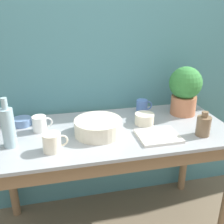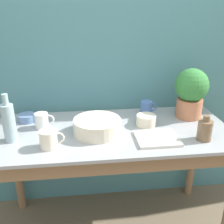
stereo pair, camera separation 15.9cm
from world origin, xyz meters
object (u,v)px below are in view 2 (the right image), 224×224
potted_plant (191,91)px  mug_cream (49,139)px  bowl_wash_large (97,126)px  mug_blue (147,108)px  bottle_short (205,130)px  tray_board (157,138)px  mug_white (42,121)px  bowl_small_cream (146,120)px  bottle_tall (9,122)px  bowl_small_blue (27,118)px

potted_plant → mug_cream: bearing=-160.7°
bowl_wash_large → mug_blue: size_ratio=2.43×
potted_plant → bottle_short: potted_plant is taller
potted_plant → tray_board: bearing=-135.5°
bowl_wash_large → mug_blue: 0.44m
bottle_short → mug_white: bearing=163.8°
mug_white → bowl_small_cream: 0.66m
bottle_tall → bowl_small_cream: bearing=8.2°
tray_board → bottle_tall: bearing=174.3°
mug_blue → bowl_small_blue: bearing=-178.6°
bowl_wash_large → bowl_small_blue: 0.51m
tray_board → bowl_small_cream: bearing=94.9°
potted_plant → mug_white: potted_plant is taller
tray_board → mug_white: bearing=160.4°
mug_blue → bowl_small_blue: mug_blue is taller
potted_plant → mug_white: size_ratio=2.79×
potted_plant → bowl_small_blue: 1.11m
mug_cream → bowl_small_cream: (0.59, 0.22, -0.02)m
bottle_tall → bowl_small_blue: 0.29m
bowl_wash_large → tray_board: bowl_wash_large is taller
potted_plant → bowl_small_cream: size_ratio=2.70×
potted_plant → bowl_small_blue: bearing=177.3°
bottle_short → bottle_tall: bearing=174.0°
bowl_small_cream → tray_board: (0.02, -0.20, -0.03)m
mug_white → mug_blue: bearing=10.7°
mug_blue → tray_board: bearing=-94.2°
bowl_wash_large → mug_white: bearing=160.6°
mug_blue → tray_board: (-0.03, -0.37, -0.04)m
bowl_wash_large → tray_board: size_ratio=1.19×
mug_blue → bowl_small_cream: size_ratio=0.93×
bowl_small_cream → bowl_small_blue: bowl_small_cream is taller
potted_plant → mug_blue: potted_plant is taller
bottle_tall → mug_white: bottle_tall is taller
mug_blue → mug_cream: 0.75m
potted_plant → mug_cream: potted_plant is taller
potted_plant → bowl_wash_large: (-0.64, -0.18, -0.14)m
mug_blue → potted_plant: bearing=-14.6°
bowl_small_cream → tray_board: size_ratio=0.52×
mug_blue → mug_white: (-0.70, -0.13, -0.00)m
potted_plant → bottle_tall: (-1.14, -0.22, -0.07)m
bottle_tall → potted_plant: bearing=10.9°
mug_cream → bowl_small_blue: size_ratio=1.15×
mug_cream → tray_board: size_ratio=0.56×
mug_blue → tray_board: 0.38m
bowl_small_cream → bowl_small_blue: (-0.78, 0.15, -0.01)m
bowl_small_cream → tray_board: bowl_small_cream is taller
mug_cream → tray_board: (0.61, 0.02, -0.04)m
mug_white → mug_cream: (0.07, -0.26, 0.00)m
bowl_small_blue → mug_blue: bearing=1.4°
potted_plant → mug_white: bearing=-176.5°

